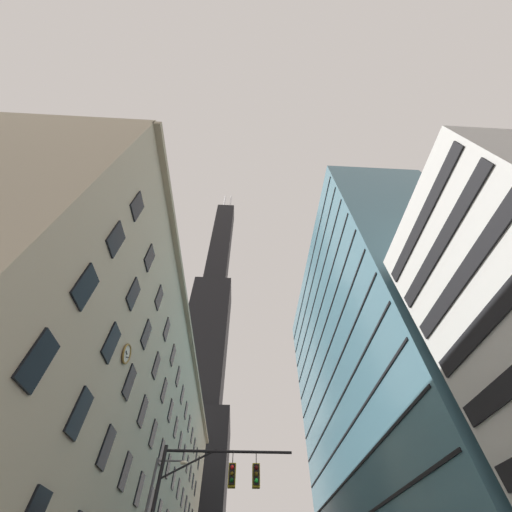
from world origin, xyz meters
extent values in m
cube|color=#BCAF93|center=(-19.69, 31.46, 14.38)|extent=(17.37, 74.91, 28.76)
cube|color=tan|center=(-10.75, 31.46, 28.06)|extent=(0.70, 74.91, 0.60)
cube|color=black|center=(-10.95, -2.00, 8.20)|extent=(0.14, 1.40, 2.20)
cube|color=black|center=(-10.95, 3.00, 8.20)|extent=(0.14, 1.40, 2.20)
cube|color=black|center=(-10.95, 8.00, 8.20)|extent=(0.14, 1.40, 2.20)
cube|color=black|center=(-10.95, 13.00, 8.20)|extent=(0.14, 1.40, 2.20)
cube|color=black|center=(-10.95, 18.00, 8.20)|extent=(0.14, 1.40, 2.20)
cube|color=black|center=(-10.95, 23.00, 8.20)|extent=(0.14, 1.40, 2.20)
cube|color=black|center=(-10.95, -2.00, 12.40)|extent=(0.14, 1.40, 2.20)
cube|color=black|center=(-10.95, 3.00, 12.40)|extent=(0.14, 1.40, 2.20)
cube|color=black|center=(-10.95, 8.00, 12.40)|extent=(0.14, 1.40, 2.20)
cube|color=black|center=(-10.95, 13.00, 12.40)|extent=(0.14, 1.40, 2.20)
cube|color=black|center=(-10.95, 18.00, 12.40)|extent=(0.14, 1.40, 2.20)
cube|color=black|center=(-10.95, 23.00, 12.40)|extent=(0.14, 1.40, 2.20)
cube|color=black|center=(-10.95, 28.00, 12.40)|extent=(0.14, 1.40, 2.20)
cube|color=black|center=(-10.95, 33.00, 12.40)|extent=(0.14, 1.40, 2.20)
cube|color=black|center=(-10.95, 38.00, 12.40)|extent=(0.14, 1.40, 2.20)
cube|color=black|center=(-10.95, 43.00, 12.40)|extent=(0.14, 1.40, 2.20)
cube|color=black|center=(-10.95, 48.00, 12.40)|extent=(0.14, 1.40, 2.20)
cube|color=black|center=(-10.95, 53.00, 12.40)|extent=(0.14, 1.40, 2.20)
cube|color=black|center=(-10.95, -2.00, 16.60)|extent=(0.14, 1.40, 2.20)
cube|color=black|center=(-10.95, 3.00, 16.60)|extent=(0.14, 1.40, 2.20)
cube|color=black|center=(-10.95, 8.00, 16.60)|extent=(0.14, 1.40, 2.20)
cube|color=black|center=(-10.95, 13.00, 16.60)|extent=(0.14, 1.40, 2.20)
cube|color=black|center=(-10.95, 18.00, 16.60)|extent=(0.14, 1.40, 2.20)
cube|color=black|center=(-10.95, 23.00, 16.60)|extent=(0.14, 1.40, 2.20)
cube|color=black|center=(-10.95, 28.00, 16.60)|extent=(0.14, 1.40, 2.20)
cube|color=black|center=(-10.95, 33.00, 16.60)|extent=(0.14, 1.40, 2.20)
cube|color=black|center=(-10.95, 38.00, 16.60)|extent=(0.14, 1.40, 2.20)
cube|color=black|center=(-10.95, 43.00, 16.60)|extent=(0.14, 1.40, 2.20)
cube|color=black|center=(-10.95, 48.00, 16.60)|extent=(0.14, 1.40, 2.20)
cube|color=black|center=(-10.95, 53.00, 16.60)|extent=(0.14, 1.40, 2.20)
cube|color=black|center=(-10.95, 58.00, 16.60)|extent=(0.14, 1.40, 2.20)
cube|color=black|center=(-10.95, -2.00, 20.80)|extent=(0.14, 1.40, 2.20)
cube|color=black|center=(-10.95, 3.00, 20.80)|extent=(0.14, 1.40, 2.20)
cube|color=black|center=(-10.95, 8.00, 20.80)|extent=(0.14, 1.40, 2.20)
cube|color=black|center=(-10.95, 13.00, 20.80)|extent=(0.14, 1.40, 2.20)
cube|color=black|center=(-10.95, 18.00, 20.80)|extent=(0.14, 1.40, 2.20)
cube|color=black|center=(-10.95, 23.00, 20.80)|extent=(0.14, 1.40, 2.20)
cube|color=black|center=(-10.95, 28.00, 20.80)|extent=(0.14, 1.40, 2.20)
cube|color=black|center=(-10.95, 33.00, 20.80)|extent=(0.14, 1.40, 2.20)
cube|color=black|center=(-10.95, 38.00, 20.80)|extent=(0.14, 1.40, 2.20)
cube|color=black|center=(-10.95, 43.00, 20.80)|extent=(0.14, 1.40, 2.20)
cube|color=black|center=(-10.95, 48.00, 20.80)|extent=(0.14, 1.40, 2.20)
cube|color=black|center=(-10.95, 53.00, 20.80)|extent=(0.14, 1.40, 2.20)
cube|color=black|center=(-10.95, 58.00, 20.80)|extent=(0.14, 1.40, 2.20)
torus|color=olive|center=(-10.88, 5.64, 13.25)|extent=(0.13, 1.42, 1.42)
cylinder|color=silver|center=(-10.92, 5.64, 13.25)|extent=(0.05, 1.23, 1.23)
cube|color=black|center=(-10.85, 5.48, 13.23)|extent=(0.03, 0.37, 0.13)
cube|color=black|center=(-10.85, 5.86, 13.13)|extent=(0.03, 0.50, 0.31)
cube|color=black|center=(-19.29, 97.39, 21.97)|extent=(26.00, 26.00, 43.93)
cube|color=black|center=(-19.29, 97.39, 75.89)|extent=(18.20, 18.20, 63.90)
cube|color=black|center=(-19.29, 97.39, 147.78)|extent=(11.70, 11.70, 79.88)
cylinder|color=silver|center=(-21.63, 97.39, 200.08)|extent=(1.20, 1.20, 24.73)
cylinder|color=silver|center=(-16.95, 97.39, 200.08)|extent=(1.20, 1.20, 24.73)
cube|color=black|center=(10.95, -1.55, 12.00)|extent=(0.16, 12.10, 1.10)
cube|color=black|center=(10.95, -1.55, 15.00)|extent=(0.16, 12.10, 1.10)
cube|color=black|center=(10.95, -1.55, 18.00)|extent=(0.16, 12.10, 1.10)
cube|color=black|center=(10.95, -1.55, 21.00)|extent=(0.16, 12.10, 1.10)
cube|color=teal|center=(19.34, 29.84, 25.83)|extent=(16.68, 47.43, 51.66)
cube|color=black|center=(10.96, 29.84, 12.00)|extent=(0.12, 46.43, 0.24)
cube|color=black|center=(10.96, 29.84, 16.00)|extent=(0.12, 46.43, 0.24)
cube|color=black|center=(10.96, 29.84, 20.00)|extent=(0.12, 46.43, 0.24)
cube|color=black|center=(10.96, 29.84, 24.00)|extent=(0.12, 46.43, 0.24)
cube|color=black|center=(10.96, 29.84, 28.00)|extent=(0.12, 46.43, 0.24)
cube|color=black|center=(10.96, 29.84, 32.00)|extent=(0.12, 46.43, 0.24)
cube|color=black|center=(10.96, 29.84, 36.00)|extent=(0.12, 46.43, 0.24)
cube|color=black|center=(10.96, 29.84, 40.00)|extent=(0.12, 46.43, 0.24)
cube|color=black|center=(10.96, 29.84, 44.00)|extent=(0.12, 46.43, 0.24)
cube|color=black|center=(10.96, 29.84, 48.00)|extent=(0.12, 46.43, 0.24)
cylinder|color=black|center=(-3.21, 5.64, 7.37)|extent=(7.06, 0.14, 0.14)
cylinder|color=black|center=(-5.32, 5.64, 6.77)|extent=(2.90, 0.10, 1.47)
cylinder|color=black|center=(-2.97, 5.64, 7.07)|extent=(0.04, 0.04, 0.60)
cube|color=black|center=(-2.97, 5.64, 6.32)|extent=(0.30, 0.30, 0.90)
cube|color=olive|center=(-2.97, 5.81, 6.32)|extent=(0.40, 0.40, 1.04)
sphere|color=red|center=(-2.97, 5.48, 6.60)|extent=(0.20, 0.20, 0.20)
sphere|color=#4B3A08|center=(-2.97, 5.48, 6.32)|extent=(0.20, 0.20, 0.20)
sphere|color=#083D10|center=(-2.97, 5.48, 6.04)|extent=(0.20, 0.20, 0.20)
cylinder|color=black|center=(-1.68, 5.64, 7.07)|extent=(0.04, 0.04, 0.60)
cube|color=black|center=(-1.68, 5.64, 6.32)|extent=(0.30, 0.30, 0.90)
cube|color=olive|center=(-1.68, 5.81, 6.32)|extent=(0.40, 0.40, 1.04)
sphere|color=#450808|center=(-1.68, 5.48, 6.60)|extent=(0.20, 0.20, 0.20)
sphere|color=#4B3A08|center=(-1.68, 5.48, 6.32)|extent=(0.20, 0.20, 0.20)
sphere|color=green|center=(-1.68, 5.48, 6.04)|extent=(0.20, 0.20, 0.20)
cylinder|color=#47474C|center=(-7.35, 10.83, 8.30)|extent=(1.86, 0.10, 0.10)
ellipsoid|color=#EFE5C6|center=(-6.42, 10.83, 8.20)|extent=(0.56, 0.32, 0.24)
camera|label=1|loc=(-2.62, -13.12, 1.81)|focal=20.23mm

